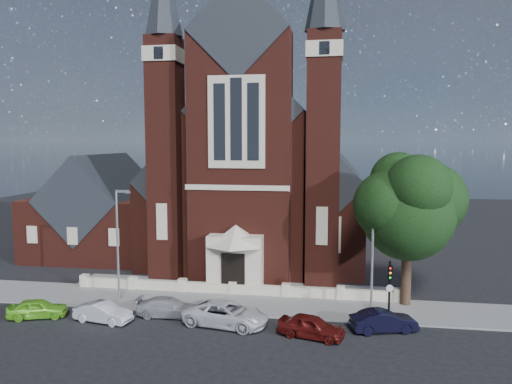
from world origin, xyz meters
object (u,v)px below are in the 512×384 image
Objects in this scene: car_dark_red at (311,326)px; car_navy at (384,321)px; traffic_signal at (390,283)px; parish_hall at (103,215)px; church at (264,173)px; car_lime_van at (38,308)px; car_silver_b at (169,307)px; street_tree at (410,209)px; street_lamp_right at (374,246)px; car_white_suv at (226,314)px; car_silver_a at (103,313)px; street_lamp_left at (119,238)px.

car_dark_red is 0.98× the size of car_navy.
car_navy is at bearing -53.98° from car_dark_red.
parish_hall is at bearing 150.02° from traffic_signal.
church is 9.37× the size of car_lime_van.
traffic_signal is 1.01× the size of car_dark_red.
parish_hall is 31.79m from car_navy.
parish_hall is 2.85× the size of car_silver_b.
parish_hall is 1.14× the size of street_tree.
street_tree is at bearing 34.26° from street_lamp_right.
parish_hall is 2.26× the size of car_white_suv.
parish_hall reaches higher than traffic_signal.
church is at bearing 126.17° from street_tree.
car_lime_van is 22.25m from car_navy.
street_lamp_right is at bearing -58.04° from car_white_suv.
car_silver_a is (-19.69, -6.08, -6.33)m from street_tree.
street_lamp_left is at bearing -175.24° from street_tree.
street_lamp_right is (18.00, 0.00, 0.00)m from street_lamp_left.
street_lamp_left is 19.08m from traffic_signal.
car_lime_van is (-24.28, -6.06, -6.32)m from street_tree.
church is 23.94m from traffic_signal.
car_dark_red is at bearing -105.15° from car_silver_b.
car_white_suv is 5.50m from car_dark_red.
car_silver_b is (-3.27, -21.66, -7.57)m from church.
car_navy is at bearing -76.74° from car_white_suv.
car_silver_a is 0.89× the size of car_silver_b.
car_silver_b is at bearing 72.12° from car_navy.
street_tree is at bearing -77.38° from car_silver_b.
church is 23.18m from car_silver_b.
street_lamp_left is 2.04× the size of car_dark_red.
street_tree is 25.81m from car_lime_van.
parish_hall reaches higher than car_lime_van.
street_tree is at bearing 4.76° from street_lamp_left.
car_white_suv is at bearing 77.16° from car_navy.
parish_hall is at bearing 41.10° from car_navy.
church reaches higher than street_lamp_left.
church is 17.26m from parish_hall.
street_lamp_left is at bearing 64.24° from car_navy.
car_lime_van is at bearing -130.92° from street_lamp_left.
church is 8.80× the size of car_dark_red.
street_lamp_right is 2.01× the size of car_navy.
car_lime_van is at bearing -76.76° from parish_hall.
street_lamp_right reaches higher than car_silver_b.
church reaches higher than street_tree.
street_lamp_left is 2.01× the size of car_navy.
traffic_signal is at bearing -88.38° from car_silver_b.
street_lamp_right reaches higher than car_silver_a.
street_tree is 17.65m from car_silver_b.
street_tree is (28.60, -12.29, 2.95)m from parish_hall.
parish_hall reaches higher than car_silver_b.
car_navy reaches higher than car_silver_b.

